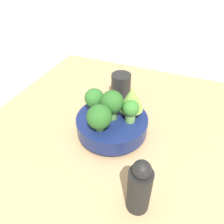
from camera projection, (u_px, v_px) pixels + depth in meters
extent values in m
plane|color=beige|center=(119.00, 140.00, 0.69)|extent=(6.00, 6.00, 0.00)
cube|color=tan|center=(119.00, 134.00, 0.68)|extent=(0.82, 0.83, 0.05)
cylinder|color=navy|center=(112.00, 131.00, 0.64)|extent=(0.09, 0.09, 0.01)
cylinder|color=navy|center=(112.00, 124.00, 0.63)|extent=(0.20, 0.20, 0.05)
cylinder|color=#609347|center=(95.00, 107.00, 0.63)|extent=(0.02, 0.02, 0.03)
sphere|color=#2D6B28|center=(94.00, 98.00, 0.61)|extent=(0.06, 0.06, 0.06)
cylinder|color=#609347|center=(131.00, 111.00, 0.62)|extent=(0.03, 0.03, 0.02)
cone|color=#84AD47|center=(132.00, 98.00, 0.59)|extent=(0.07, 0.07, 0.07)
cylinder|color=#6BA34C|center=(100.00, 126.00, 0.57)|extent=(0.02, 0.02, 0.02)
sphere|color=#286023|center=(99.00, 117.00, 0.55)|extent=(0.06, 0.06, 0.06)
cylinder|color=#609347|center=(112.00, 113.00, 0.60)|extent=(0.03, 0.03, 0.03)
sphere|color=#286023|center=(112.00, 102.00, 0.58)|extent=(0.06, 0.06, 0.06)
cylinder|color=#6BA34C|center=(130.00, 117.00, 0.59)|extent=(0.03, 0.03, 0.03)
sphere|color=#387A2D|center=(131.00, 108.00, 0.57)|extent=(0.04, 0.04, 0.04)
cylinder|color=black|center=(121.00, 86.00, 0.76)|extent=(0.07, 0.07, 0.09)
cylinder|color=black|center=(139.00, 190.00, 0.44)|extent=(0.05, 0.05, 0.11)
sphere|color=black|center=(142.00, 170.00, 0.40)|extent=(0.04, 0.04, 0.04)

